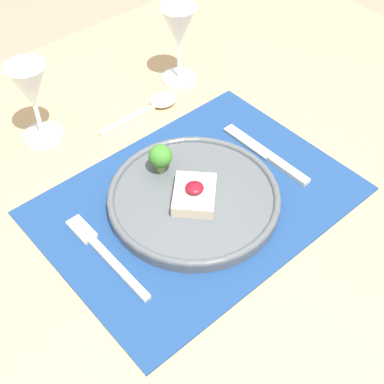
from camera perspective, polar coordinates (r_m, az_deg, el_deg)
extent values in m
cube|color=tan|center=(0.87, 0.56, -1.63)|extent=(1.45, 1.13, 0.03)
cylinder|color=tan|center=(1.73, 5.81, 10.31)|extent=(0.06, 0.06, 0.71)
cube|color=navy|center=(0.86, 0.56, -0.91)|extent=(0.49, 0.36, 0.00)
cylinder|color=#4C5156|center=(0.85, 0.00, -0.55)|extent=(0.28, 0.28, 0.02)
torus|color=#4C5156|center=(0.85, 0.00, -0.18)|extent=(0.28, 0.28, 0.01)
cube|color=beige|center=(0.83, 0.26, -0.29)|extent=(0.10, 0.10, 0.02)
ellipsoid|color=maroon|center=(0.82, 0.27, 0.46)|extent=(0.03, 0.03, 0.01)
cylinder|color=#84B256|center=(0.88, -3.33, 2.75)|extent=(0.01, 0.01, 0.02)
sphere|color=#387A28|center=(0.87, -3.39, 3.83)|extent=(0.04, 0.04, 0.04)
cube|color=beige|center=(0.78, -7.86, -8.06)|extent=(0.01, 0.14, 0.01)
cube|color=beige|center=(0.83, -11.68, -3.93)|extent=(0.02, 0.05, 0.01)
cube|color=beige|center=(0.92, 10.21, 2.36)|extent=(0.02, 0.09, 0.01)
cube|color=beige|center=(0.96, 5.99, 5.38)|extent=(0.02, 0.10, 0.00)
cube|color=beige|center=(1.01, -6.84, 7.62)|extent=(0.12, 0.01, 0.01)
ellipsoid|color=beige|center=(1.05, -3.07, 9.81)|extent=(0.06, 0.05, 0.02)
cylinder|color=white|center=(1.11, -1.35, 12.04)|extent=(0.07, 0.07, 0.01)
cylinder|color=white|center=(1.09, -1.38, 13.67)|extent=(0.01, 0.01, 0.07)
cone|color=white|center=(1.05, -1.46, 17.13)|extent=(0.07, 0.07, 0.08)
cylinder|color=white|center=(1.01, -15.61, 5.83)|extent=(0.07, 0.07, 0.01)
cylinder|color=white|center=(0.99, -16.00, 7.33)|extent=(0.01, 0.01, 0.06)
cone|color=white|center=(0.95, -16.91, 10.70)|extent=(0.07, 0.07, 0.08)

